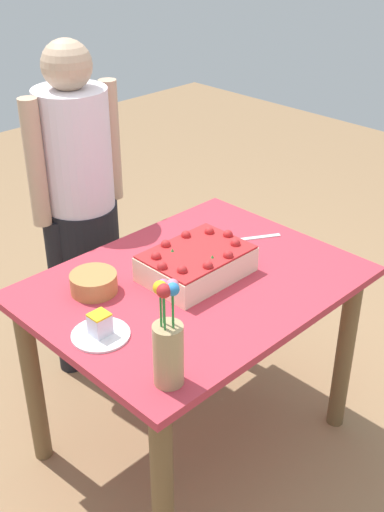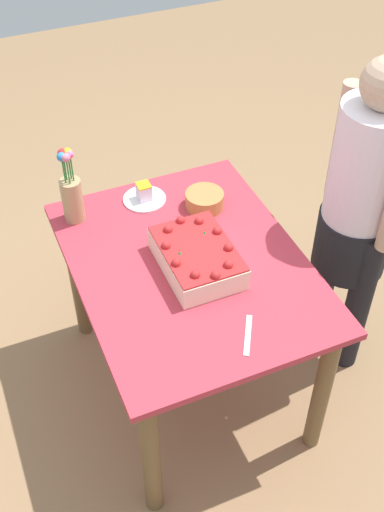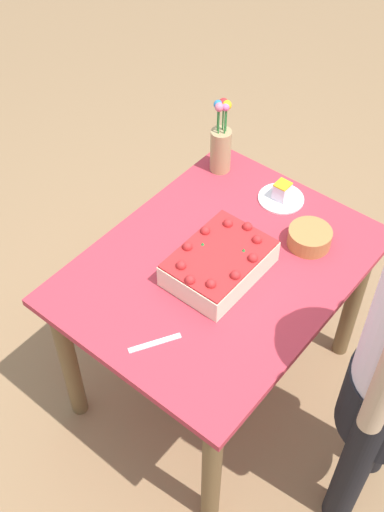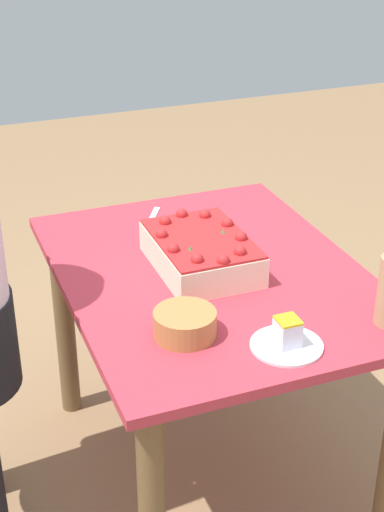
# 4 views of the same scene
# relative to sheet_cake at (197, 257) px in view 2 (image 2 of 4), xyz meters

# --- Properties ---
(ground_plane) EXTENTS (8.00, 8.00, 0.00)m
(ground_plane) POSITION_rel_sheet_cake_xyz_m (-0.03, -0.02, -0.82)
(ground_plane) COLOR #94704D
(dining_table) EXTENTS (1.13, 0.87, 0.76)m
(dining_table) POSITION_rel_sheet_cake_xyz_m (-0.03, -0.02, -0.19)
(dining_table) COLOR #BB3241
(dining_table) RESTS_ON ground_plane
(sheet_cake) EXTENTS (0.37, 0.26, 0.12)m
(sheet_cake) POSITION_rel_sheet_cake_xyz_m (0.00, 0.00, 0.00)
(sheet_cake) COLOR #FFEAC5
(sheet_cake) RESTS_ON dining_table
(serving_plate_with_slice) EXTENTS (0.18, 0.18, 0.08)m
(serving_plate_with_slice) POSITION_rel_sheet_cake_xyz_m (-0.47, -0.05, -0.03)
(serving_plate_with_slice) COLOR white
(serving_plate_with_slice) RESTS_ON dining_table
(cake_knife) EXTENTS (0.17, 0.11, 0.00)m
(cake_knife) POSITION_rel_sheet_cake_xyz_m (0.38, 0.03, -0.05)
(cake_knife) COLOR silver
(cake_knife) RESTS_ON dining_table
(flower_vase) EXTENTS (0.09, 0.09, 0.33)m
(flower_vase) POSITION_rel_sheet_cake_xyz_m (-0.46, -0.35, 0.08)
(flower_vase) COLOR tan
(flower_vase) RESTS_ON dining_table
(fruit_bowl) EXTENTS (0.16, 0.16, 0.07)m
(fruit_bowl) POSITION_rel_sheet_cake_xyz_m (-0.33, 0.17, -0.02)
(fruit_bowl) COLOR #B47940
(fruit_bowl) RESTS_ON dining_table
(person_standing) EXTENTS (0.45, 0.31, 1.49)m
(person_standing) POSITION_rel_sheet_cake_xyz_m (0.01, 0.71, 0.04)
(person_standing) COLOR black
(person_standing) RESTS_ON ground_plane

